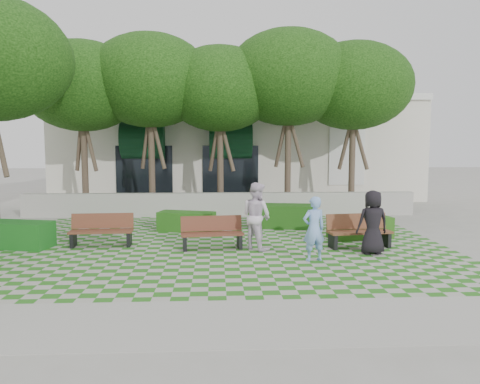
{
  "coord_description": "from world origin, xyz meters",
  "views": [
    {
      "loc": [
        -0.18,
        -11.67,
        2.72
      ],
      "look_at": [
        0.5,
        1.5,
        1.4
      ],
      "focal_mm": 35.0,
      "sensor_mm": 36.0,
      "label": 1
    }
  ],
  "objects": [
    {
      "name": "lawn",
      "position": [
        0.0,
        1.0,
        0.01
      ],
      "size": [
        12.0,
        12.0,
        0.0
      ],
      "primitive_type": "plane",
      "color": "#2B721E",
      "rests_on": "ground"
    },
    {
      "name": "person_blue",
      "position": [
        2.11,
        -0.95,
        0.77
      ],
      "size": [
        0.63,
        0.49,
        1.54
      ],
      "primitive_type": "imported",
      "rotation": [
        0.0,
        0.0,
        3.38
      ],
      "color": "#80A8E9",
      "rests_on": "ground"
    },
    {
      "name": "retaining_wall",
      "position": [
        0.0,
        6.2,
        0.45
      ],
      "size": [
        15.0,
        0.36,
        0.9
      ],
      "primitive_type": "cube",
      "color": "#9E9B93",
      "rests_on": "ground"
    },
    {
      "name": "bench_west",
      "position": [
        -3.28,
        0.97,
        0.42
      ],
      "size": [
        1.68,
        0.63,
        0.87
      ],
      "rotation": [
        0.0,
        0.0,
        0.05
      ],
      "color": "#572E1D",
      "rests_on": "ground"
    },
    {
      "name": "person_white",
      "position": [
        0.87,
        0.36,
        0.88
      ],
      "size": [
        1.07,
        1.08,
        1.76
      ],
      "primitive_type": "imported",
      "rotation": [
        0.0,
        0.0,
        2.31
      ],
      "color": "silver",
      "rests_on": "ground"
    },
    {
      "name": "bench_east",
      "position": [
        3.63,
        0.48,
        0.43
      ],
      "size": [
        1.74,
        0.77,
        0.89
      ],
      "rotation": [
        0.0,
        0.0,
        0.12
      ],
      "color": "brown",
      "rests_on": "ground"
    },
    {
      "name": "person_dark",
      "position": [
        3.72,
        -0.33,
        0.81
      ],
      "size": [
        0.82,
        0.57,
        1.61
      ],
      "primitive_type": "imported",
      "rotation": [
        0.0,
        0.0,
        3.22
      ],
      "color": "black",
      "rests_on": "ground"
    },
    {
      "name": "hedge_midright",
      "position": [
        1.99,
        3.56,
        0.38
      ],
      "size": [
        2.3,
        1.21,
        0.77
      ],
      "primitive_type": "cube",
      "rotation": [
        0.0,
        0.0,
        -0.16
      ],
      "color": "#194512",
      "rests_on": "ground"
    },
    {
      "name": "bench_mid",
      "position": [
        -0.29,
        0.49,
        0.41
      ],
      "size": [
        1.68,
        0.72,
        0.85
      ],
      "rotation": [
        0.0,
        0.0,
        0.11
      ],
      "color": "#572C1E",
      "rests_on": "ground"
    },
    {
      "name": "hedge_east",
      "position": [
        4.02,
        1.61,
        0.32
      ],
      "size": [
        1.91,
        1.02,
        0.64
      ],
      "primitive_type": "cube",
      "rotation": [
        0.0,
        0.0,
        0.17
      ],
      "color": "#225316",
      "rests_on": "ground"
    },
    {
      "name": "sidewalk_south",
      "position": [
        0.0,
        -4.7,
        0.01
      ],
      "size": [
        16.0,
        2.0,
        0.01
      ],
      "primitive_type": "cube",
      "color": "#9E9B93",
      "rests_on": "ground"
    },
    {
      "name": "hedge_midleft",
      "position": [
        -1.12,
        3.06,
        0.31
      ],
      "size": [
        1.9,
        1.18,
        0.62
      ],
      "primitive_type": "cube",
      "rotation": [
        0.0,
        0.0,
        -0.29
      ],
      "color": "#1D5015",
      "rests_on": "ground"
    },
    {
      "name": "hedge_west",
      "position": [
        -5.57,
        0.9,
        0.35
      ],
      "size": [
        2.13,
        1.25,
        0.7
      ],
      "primitive_type": "cube",
      "rotation": [
        0.0,
        0.0,
        -0.24
      ],
      "color": "#155119",
      "rests_on": "ground"
    },
    {
      "name": "ground",
      "position": [
        0.0,
        0.0,
        0.0
      ],
      "size": [
        90.0,
        90.0,
        0.0
      ],
      "primitive_type": "plane",
      "color": "gray",
      "rests_on": "ground"
    },
    {
      "name": "tree_row",
      "position": [
        -1.86,
        5.95,
        5.18
      ],
      "size": [
        17.7,
        13.4,
        7.41
      ],
      "color": "#47382B",
      "rests_on": "ground"
    },
    {
      "name": "building",
      "position": [
        0.93,
        14.08,
        2.52
      ],
      "size": [
        18.0,
        8.92,
        5.15
      ],
      "color": "silver",
      "rests_on": "ground"
    }
  ]
}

